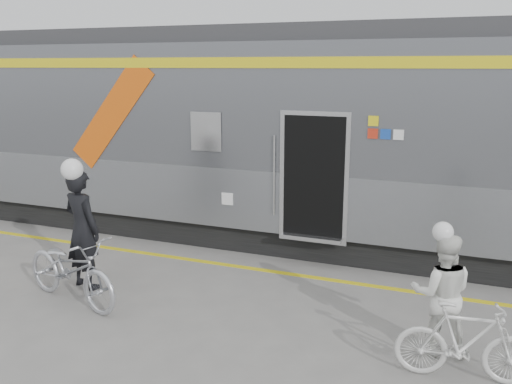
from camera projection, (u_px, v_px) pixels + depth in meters
The scene contains 9 objects.
ground at pixel (225, 329), 7.18m from camera, with size 90.00×90.00×0.00m, color slate.
train at pixel (231, 133), 11.14m from camera, with size 24.00×3.17×4.10m.
safety_strip at pixel (278, 272), 9.12m from camera, with size 24.00×0.12×0.01m, color yellow.
man at pixel (82, 229), 8.34m from camera, with size 0.69×0.45×1.88m, color black.
bicycle_left at pixel (71, 269), 7.87m from camera, with size 0.69×1.97×1.04m, color #B7B9C0.
woman at pixel (442, 294), 6.46m from camera, with size 0.73×0.57×1.50m, color white.
bicycle_right at pixel (466, 342), 5.92m from camera, with size 0.43×1.51×0.91m, color silver.
helmet_man at pixel (77, 159), 8.09m from camera, with size 0.33×0.33×0.33m, color white.
helmet_woman at pixel (448, 224), 6.26m from camera, with size 0.24×0.24×0.24m, color white.
Camera 1 is at (2.79, -5.97, 3.41)m, focal length 38.00 mm.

